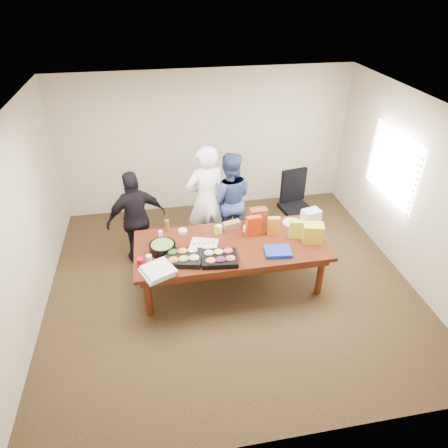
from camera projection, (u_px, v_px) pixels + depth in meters
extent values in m
cube|color=#47301E|center=(231.00, 283.00, 6.21)|extent=(5.50, 5.00, 0.02)
cube|color=white|center=(233.00, 111.00, 4.73)|extent=(5.50, 5.00, 0.02)
cube|color=beige|center=(206.00, 142.00, 7.53)|extent=(5.50, 0.04, 2.70)
cube|color=beige|center=(288.00, 355.00, 3.41)|extent=(5.50, 0.04, 2.70)
cube|color=beige|center=(20.00, 228.00, 5.06)|extent=(0.04, 5.00, 2.70)
cube|color=beige|center=(413.00, 192.00, 5.88)|extent=(0.04, 5.00, 2.70)
cube|color=white|center=(392.00, 166.00, 6.29)|extent=(0.03, 1.40, 1.10)
cube|color=beige|center=(390.00, 166.00, 6.28)|extent=(0.04, 1.36, 1.00)
cube|color=#4C1C0F|center=(231.00, 264.00, 6.00)|extent=(2.80, 1.20, 0.75)
cube|color=black|center=(296.00, 206.00, 7.07)|extent=(0.67, 0.67, 1.13)
imported|color=white|center=(206.00, 200.00, 6.51)|extent=(0.77, 0.60, 1.88)
imported|color=navy|center=(229.00, 199.00, 6.72)|extent=(0.91, 0.77, 1.68)
imported|color=black|center=(137.00, 219.00, 6.26)|extent=(1.02, 0.65, 1.62)
cube|color=black|center=(183.00, 258.00, 5.46)|extent=(0.58, 0.50, 0.08)
cube|color=black|center=(220.00, 258.00, 5.45)|extent=(0.53, 0.44, 0.07)
cube|color=silver|center=(204.00, 245.00, 5.71)|extent=(0.45, 0.39, 0.07)
cylinder|color=black|center=(163.00, 248.00, 5.62)|extent=(0.38, 0.38, 0.12)
cube|color=#1332A7|center=(278.00, 251.00, 5.60)|extent=(0.40, 0.32, 0.06)
cube|color=#C03006|center=(254.00, 226.00, 5.90)|extent=(0.23, 0.11, 0.33)
cube|color=yellow|center=(296.00, 230.00, 5.86)|extent=(0.20, 0.12, 0.29)
cube|color=orange|center=(274.00, 226.00, 5.94)|extent=(0.20, 0.11, 0.29)
cylinder|color=white|center=(219.00, 229.00, 5.99)|extent=(0.10, 0.10, 0.14)
cylinder|color=#F7F81F|center=(216.00, 230.00, 5.96)|extent=(0.06, 0.06, 0.15)
cylinder|color=brown|center=(167.00, 226.00, 6.02)|extent=(0.08, 0.08, 0.20)
cylinder|color=silver|center=(161.00, 236.00, 5.81)|extent=(0.06, 0.06, 0.18)
cube|color=yellow|center=(268.00, 222.00, 6.23)|extent=(0.23, 0.15, 0.07)
cube|color=#986A3E|center=(232.00, 225.00, 6.12)|extent=(0.29, 0.18, 0.11)
cube|color=brown|center=(258.00, 218.00, 6.07)|extent=(0.26, 0.16, 0.34)
cylinder|color=#A70514|center=(140.00, 262.00, 5.34)|extent=(0.10, 0.10, 0.12)
cylinder|color=white|center=(149.00, 259.00, 5.41)|extent=(0.09, 0.09, 0.11)
cylinder|color=silver|center=(155.00, 247.00, 5.66)|extent=(0.08, 0.08, 0.10)
cube|color=silver|center=(157.00, 272.00, 5.22)|extent=(0.49, 0.49, 0.04)
cube|color=silver|center=(158.00, 270.00, 5.21)|extent=(0.50, 0.50, 0.04)
cylinder|color=silver|center=(292.00, 223.00, 6.26)|extent=(0.32, 0.32, 0.02)
cylinder|color=silver|center=(257.00, 222.00, 6.27)|extent=(0.24, 0.24, 0.02)
cylinder|color=beige|center=(248.00, 229.00, 6.07)|extent=(0.21, 0.21, 0.07)
cylinder|color=beige|center=(183.00, 231.00, 6.02)|extent=(0.16, 0.16, 0.05)
cube|color=silver|center=(311.00, 218.00, 6.12)|extent=(0.30, 0.25, 0.29)
cube|color=gold|center=(313.00, 233.00, 5.77)|extent=(0.33, 0.27, 0.29)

